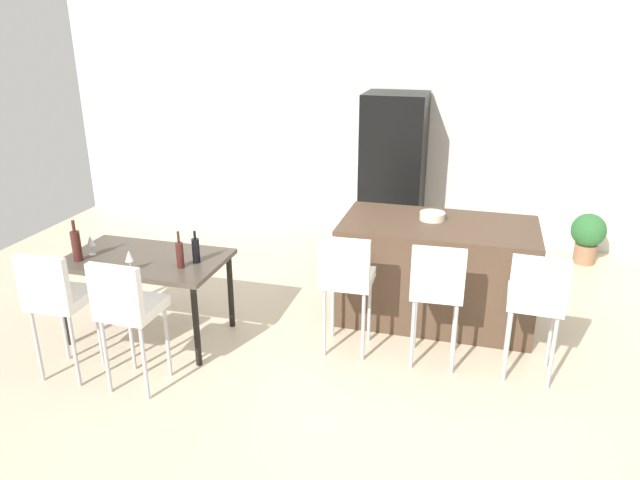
# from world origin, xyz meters

# --- Properties ---
(ground_plane) EXTENTS (10.00, 10.00, 0.00)m
(ground_plane) POSITION_xyz_m (0.00, 0.00, 0.00)
(ground_plane) COLOR beige
(back_wall) EXTENTS (10.00, 0.12, 2.90)m
(back_wall) POSITION_xyz_m (0.00, 3.16, 1.45)
(back_wall) COLOR silver
(back_wall) RESTS_ON ground_plane
(kitchen_island) EXTENTS (1.73, 0.93, 0.92)m
(kitchen_island) POSITION_xyz_m (0.20, 0.92, 0.46)
(kitchen_island) COLOR #4C3828
(kitchen_island) RESTS_ON ground_plane
(bar_chair_left) EXTENTS (0.41, 0.41, 1.05)m
(bar_chair_left) POSITION_xyz_m (-0.44, 0.08, 0.70)
(bar_chair_left) COLOR white
(bar_chair_left) RESTS_ON ground_plane
(bar_chair_middle) EXTENTS (0.42, 0.42, 1.05)m
(bar_chair_middle) POSITION_xyz_m (0.27, 0.08, 0.70)
(bar_chair_middle) COLOR white
(bar_chair_middle) RESTS_ON ground_plane
(bar_chair_right) EXTENTS (0.42, 0.42, 1.05)m
(bar_chair_right) POSITION_xyz_m (1.00, 0.08, 0.70)
(bar_chair_right) COLOR white
(bar_chair_right) RESTS_ON ground_plane
(dining_table) EXTENTS (1.34, 0.79, 0.74)m
(dining_table) POSITION_xyz_m (-2.15, -0.10, 0.67)
(dining_table) COLOR #4C4238
(dining_table) RESTS_ON ground_plane
(dining_chair_near) EXTENTS (0.42, 0.42, 1.05)m
(dining_chair_near) POSITION_xyz_m (-2.45, -0.86, 0.70)
(dining_chair_near) COLOR white
(dining_chair_near) RESTS_ON ground_plane
(dining_chair_far) EXTENTS (0.41, 0.41, 1.05)m
(dining_chair_far) POSITION_xyz_m (-1.85, -0.86, 0.70)
(dining_chair_far) COLOR white
(dining_chair_far) RESTS_ON ground_plane
(wine_bottle_end) EXTENTS (0.06, 0.06, 0.28)m
(wine_bottle_end) POSITION_xyz_m (-1.68, -0.09, 0.85)
(wine_bottle_end) COLOR black
(wine_bottle_end) RESTS_ON dining_table
(wine_bottle_left) EXTENTS (0.08, 0.08, 0.35)m
(wine_bottle_left) POSITION_xyz_m (-2.65, -0.31, 0.87)
(wine_bottle_left) COLOR #471E19
(wine_bottle_left) RESTS_ON dining_table
(wine_bottle_near) EXTENTS (0.06, 0.06, 0.31)m
(wine_bottle_near) POSITION_xyz_m (-1.75, -0.22, 0.86)
(wine_bottle_near) COLOR #471E19
(wine_bottle_near) RESTS_ON dining_table
(wine_glass_middle) EXTENTS (0.07, 0.07, 0.17)m
(wine_glass_middle) POSITION_xyz_m (-2.62, -0.17, 0.86)
(wine_glass_middle) COLOR silver
(wine_glass_middle) RESTS_ON dining_table
(wine_glass_right) EXTENTS (0.07, 0.07, 0.17)m
(wine_glass_right) POSITION_xyz_m (-2.11, -0.39, 0.86)
(wine_glass_right) COLOR silver
(wine_glass_right) RESTS_ON dining_table
(refrigerator) EXTENTS (0.72, 0.68, 1.84)m
(refrigerator) POSITION_xyz_m (-0.49, 2.72, 0.92)
(refrigerator) COLOR black
(refrigerator) RESTS_ON ground_plane
(fruit_bowl) EXTENTS (0.23, 0.23, 0.07)m
(fruit_bowl) POSITION_xyz_m (0.13, 1.01, 0.96)
(fruit_bowl) COLOR beige
(fruit_bowl) RESTS_ON kitchen_island
(potted_plant) EXTENTS (0.38, 0.38, 0.58)m
(potted_plant) POSITION_xyz_m (1.75, 2.71, 0.34)
(potted_plant) COLOR #996B4C
(potted_plant) RESTS_ON ground_plane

